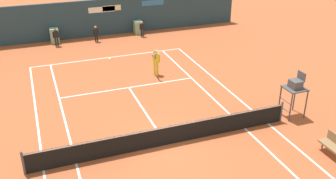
{
  "coord_description": "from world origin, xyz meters",
  "views": [
    {
      "loc": [
        -5.0,
        -13.58,
        9.65
      ],
      "look_at": [
        1.48,
        3.78,
        0.8
      ],
      "focal_mm": 41.22,
      "sensor_mm": 36.0,
      "label": 1
    }
  ],
  "objects_px": {
    "umpire_chair": "(295,87)",
    "ball_kid_centre_post": "(142,28)",
    "player_on_baseline": "(156,60)",
    "ball_kid_left_post": "(96,33)",
    "ball_kid_right_post": "(56,36)",
    "player_bench": "(335,145)",
    "tennis_ball_mid_court": "(171,76)"
  },
  "relations": [
    {
      "from": "player_on_baseline",
      "to": "ball_kid_right_post",
      "type": "distance_m",
      "value": 9.46
    },
    {
      "from": "player_on_baseline",
      "to": "ball_kid_left_post",
      "type": "height_order",
      "value": "player_on_baseline"
    },
    {
      "from": "ball_kid_left_post",
      "to": "ball_kid_centre_post",
      "type": "xyz_separation_m",
      "value": [
        3.75,
        0.0,
        -0.02
      ]
    },
    {
      "from": "umpire_chair",
      "to": "ball_kid_centre_post",
      "type": "bearing_deg",
      "value": 12.15
    },
    {
      "from": "umpire_chair",
      "to": "ball_kid_left_post",
      "type": "bearing_deg",
      "value": 24.8
    },
    {
      "from": "ball_kid_left_post",
      "to": "player_bench",
      "type": "bearing_deg",
      "value": 107.32
    },
    {
      "from": "ball_kid_centre_post",
      "to": "ball_kid_right_post",
      "type": "height_order",
      "value": "ball_kid_right_post"
    },
    {
      "from": "player_on_baseline",
      "to": "tennis_ball_mid_court",
      "type": "bearing_deg",
      "value": 141.86
    },
    {
      "from": "ball_kid_centre_post",
      "to": "tennis_ball_mid_court",
      "type": "height_order",
      "value": "ball_kid_centre_post"
    },
    {
      "from": "player_on_baseline",
      "to": "ball_kid_right_post",
      "type": "bearing_deg",
      "value": -56.59
    },
    {
      "from": "ball_kid_left_post",
      "to": "ball_kid_centre_post",
      "type": "bearing_deg",
      "value": 178.0
    },
    {
      "from": "player_bench",
      "to": "ball_kid_centre_post",
      "type": "height_order",
      "value": "ball_kid_centre_post"
    },
    {
      "from": "player_on_baseline",
      "to": "tennis_ball_mid_court",
      "type": "height_order",
      "value": "player_on_baseline"
    },
    {
      "from": "ball_kid_right_post",
      "to": "player_bench",
      "type": "bearing_deg",
      "value": 110.85
    },
    {
      "from": "player_bench",
      "to": "player_on_baseline",
      "type": "xyz_separation_m",
      "value": [
        -4.3,
        10.86,
        0.47
      ]
    },
    {
      "from": "player_bench",
      "to": "tennis_ball_mid_court",
      "type": "xyz_separation_m",
      "value": [
        -3.55,
        10.28,
        -0.47
      ]
    },
    {
      "from": "umpire_chair",
      "to": "player_bench",
      "type": "height_order",
      "value": "umpire_chair"
    },
    {
      "from": "ball_kid_centre_post",
      "to": "umpire_chair",
      "type": "bearing_deg",
      "value": 101.6
    },
    {
      "from": "player_bench",
      "to": "ball_kid_right_post",
      "type": "relative_size",
      "value": 0.96
    },
    {
      "from": "tennis_ball_mid_court",
      "to": "umpire_chair",
      "type": "bearing_deg",
      "value": -59.32
    },
    {
      "from": "umpire_chair",
      "to": "ball_kid_right_post",
      "type": "height_order",
      "value": "umpire_chair"
    },
    {
      "from": "ball_kid_left_post",
      "to": "tennis_ball_mid_court",
      "type": "xyz_separation_m",
      "value": [
        3.01,
        -8.43,
        -0.7
      ]
    },
    {
      "from": "ball_kid_right_post",
      "to": "tennis_ball_mid_court",
      "type": "xyz_separation_m",
      "value": [
        6.03,
        -8.43,
        -0.75
      ]
    },
    {
      "from": "player_on_baseline",
      "to": "ball_kid_right_post",
      "type": "height_order",
      "value": "player_on_baseline"
    },
    {
      "from": "ball_kid_left_post",
      "to": "ball_kid_centre_post",
      "type": "relative_size",
      "value": 1.03
    },
    {
      "from": "tennis_ball_mid_court",
      "to": "player_on_baseline",
      "type": "bearing_deg",
      "value": 142.34
    },
    {
      "from": "umpire_chair",
      "to": "ball_kid_right_post",
      "type": "relative_size",
      "value": 1.72
    },
    {
      "from": "player_bench",
      "to": "ball_kid_centre_post",
      "type": "relative_size",
      "value": 1.06
    },
    {
      "from": "player_on_baseline",
      "to": "ball_kid_left_post",
      "type": "relative_size",
      "value": 1.46
    },
    {
      "from": "player_bench",
      "to": "player_on_baseline",
      "type": "height_order",
      "value": "player_on_baseline"
    },
    {
      "from": "player_on_baseline",
      "to": "tennis_ball_mid_court",
      "type": "distance_m",
      "value": 1.34
    },
    {
      "from": "ball_kid_left_post",
      "to": "tennis_ball_mid_court",
      "type": "distance_m",
      "value": 8.98
    }
  ]
}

